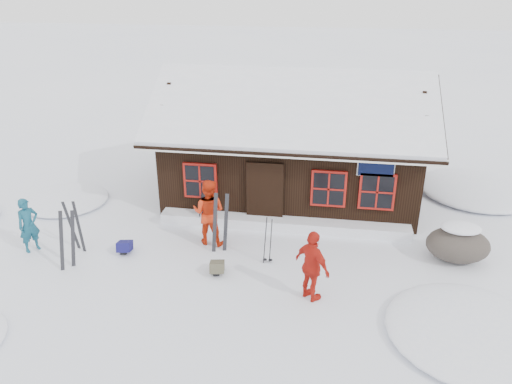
% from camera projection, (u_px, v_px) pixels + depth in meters
% --- Properties ---
extents(ground, '(120.00, 120.00, 0.00)m').
position_uv_depth(ground, '(219.00, 264.00, 13.46)').
color(ground, white).
rests_on(ground, ground).
extents(mountain_hut, '(8.90, 6.09, 4.42)m').
position_uv_depth(mountain_hut, '(293.00, 151.00, 17.10)').
color(mountain_hut, black).
rests_on(mountain_hut, ground).
extents(snow_drift, '(7.60, 0.60, 0.35)m').
position_uv_depth(snow_drift, '(283.00, 224.00, 15.21)').
color(snow_drift, white).
rests_on(snow_drift, ground).
extents(snow_mounds, '(20.60, 13.20, 0.48)m').
position_uv_depth(snow_mounds, '(287.00, 235.00, 14.91)').
color(snow_mounds, white).
rests_on(snow_mounds, ground).
extents(skier_teal, '(0.64, 0.69, 1.58)m').
position_uv_depth(skier_teal, '(29.00, 225.00, 13.81)').
color(skier_teal, navy).
rests_on(skier_teal, ground).
extents(skier_orange_left, '(1.01, 0.82, 1.95)m').
position_uv_depth(skier_orange_left, '(209.00, 212.00, 14.13)').
color(skier_orange_left, red).
rests_on(skier_orange_left, ground).
extents(skier_orange_right, '(1.08, 1.04, 1.81)m').
position_uv_depth(skier_orange_right, '(312.00, 266.00, 11.68)').
color(skier_orange_right, red).
rests_on(skier_orange_right, ground).
extents(skier_crouched, '(0.62, 0.59, 1.07)m').
position_uv_depth(skier_crouched, '(206.00, 208.00, 15.36)').
color(skier_crouched, black).
rests_on(skier_crouched, ground).
extents(boulder, '(1.68, 1.26, 0.98)m').
position_uv_depth(boulder, '(458.00, 244.00, 13.45)').
color(boulder, '#4B433C').
rests_on(boulder, ground).
extents(ski_pair_left, '(0.50, 0.33, 1.72)m').
position_uv_depth(ski_pair_left, '(67.00, 241.00, 12.98)').
color(ski_pair_left, black).
rests_on(ski_pair_left, ground).
extents(ski_pair_mid, '(0.55, 0.18, 1.53)m').
position_uv_depth(ski_pair_mid, '(75.00, 227.00, 13.88)').
color(ski_pair_mid, black).
rests_on(ski_pair_mid, ground).
extents(ski_pair_right, '(0.53, 0.16, 1.84)m').
position_uv_depth(ski_pair_right, '(220.00, 224.00, 13.72)').
color(ski_pair_right, black).
rests_on(ski_pair_right, ground).
extents(ski_poles, '(0.25, 0.12, 1.39)m').
position_uv_depth(ski_poles, '(268.00, 241.00, 13.26)').
color(ski_poles, black).
rests_on(ski_poles, ground).
extents(backpack_blue, '(0.45, 0.55, 0.27)m').
position_uv_depth(backpack_blue, '(125.00, 248.00, 13.95)').
color(backpack_blue, '#141250').
rests_on(backpack_blue, ground).
extents(backpack_olive, '(0.45, 0.54, 0.27)m').
position_uv_depth(backpack_olive, '(217.00, 269.00, 12.99)').
color(backpack_olive, '#4A4735').
rests_on(backpack_olive, ground).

